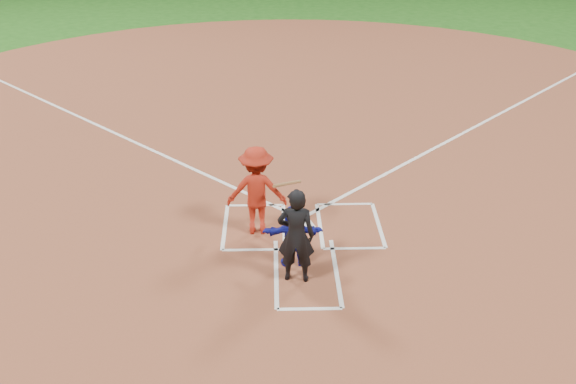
{
  "coord_description": "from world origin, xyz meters",
  "views": [
    {
      "loc": [
        -0.59,
        -11.47,
        6.64
      ],
      "look_at": [
        -0.3,
        -0.4,
        1.0
      ],
      "focal_mm": 40.0,
      "sensor_mm": 36.0,
      "label": 1
    }
  ],
  "objects_px": {
    "catcher": "(293,236)",
    "batter_at_plate": "(257,191)",
    "home_plate": "(302,225)",
    "umpire": "(296,236)"
  },
  "relations": [
    {
      "from": "umpire",
      "to": "batter_at_plate",
      "type": "bearing_deg",
      "value": -60.98
    },
    {
      "from": "batter_at_plate",
      "to": "catcher",
      "type": "bearing_deg",
      "value": -61.04
    },
    {
      "from": "catcher",
      "to": "batter_at_plate",
      "type": "xyz_separation_m",
      "value": [
        -0.68,
        1.22,
        0.32
      ]
    },
    {
      "from": "batter_at_plate",
      "to": "home_plate",
      "type": "bearing_deg",
      "value": 11.6
    },
    {
      "from": "home_plate",
      "to": "catcher",
      "type": "xyz_separation_m",
      "value": [
        -0.24,
        -1.41,
        0.6
      ]
    },
    {
      "from": "catcher",
      "to": "batter_at_plate",
      "type": "bearing_deg",
      "value": -61.84
    },
    {
      "from": "home_plate",
      "to": "umpire",
      "type": "height_order",
      "value": "umpire"
    },
    {
      "from": "home_plate",
      "to": "batter_at_plate",
      "type": "distance_m",
      "value": 1.3
    },
    {
      "from": "umpire",
      "to": "batter_at_plate",
      "type": "distance_m",
      "value": 1.86
    },
    {
      "from": "catcher",
      "to": "home_plate",
      "type": "bearing_deg",
      "value": -100.3
    }
  ]
}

